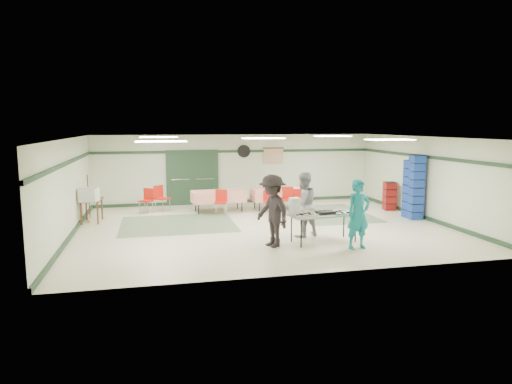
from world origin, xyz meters
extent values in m
plane|color=beige|center=(0.00, 0.00, 0.00)|extent=(11.00, 11.00, 0.00)
plane|color=silver|center=(0.00, 0.00, 2.70)|extent=(11.00, 11.00, 0.00)
plane|color=beige|center=(0.00, 4.50, 1.35)|extent=(11.00, 0.00, 11.00)
plane|color=beige|center=(0.00, -4.50, 1.35)|extent=(11.00, 0.00, 11.00)
plane|color=beige|center=(-5.50, 0.00, 1.35)|extent=(0.00, 9.00, 9.00)
plane|color=beige|center=(5.50, 0.00, 1.35)|extent=(0.00, 9.00, 9.00)
cube|color=#1F3924|center=(0.00, 4.47, 2.05)|extent=(11.00, 0.06, 0.10)
cube|color=#1F3924|center=(0.00, 4.47, 0.06)|extent=(11.00, 0.06, 0.12)
cube|color=#1F3924|center=(-5.47, 0.00, 2.05)|extent=(0.06, 9.00, 0.10)
cube|color=#1F3924|center=(-5.47, 0.00, 0.06)|extent=(0.06, 9.00, 0.12)
cube|color=#1F3924|center=(5.47, 0.00, 2.05)|extent=(0.06, 9.00, 0.10)
cube|color=#1F3924|center=(5.47, 0.00, 0.06)|extent=(0.06, 9.00, 0.12)
cube|color=#627D5C|center=(-2.50, 1.00, 0.00)|extent=(3.50, 3.00, 0.01)
cube|color=#627D5C|center=(2.80, 1.50, 0.00)|extent=(2.50, 3.50, 0.01)
cube|color=gray|center=(-2.20, 4.44, 1.05)|extent=(0.90, 0.06, 2.10)
cube|color=gray|center=(-1.25, 4.44, 1.05)|extent=(0.90, 0.06, 2.10)
cube|color=#1F3924|center=(-1.73, 4.42, 1.05)|extent=(2.00, 0.03, 2.15)
cylinder|color=black|center=(0.30, 4.44, 2.05)|extent=(0.50, 0.10, 0.50)
cube|color=#D2AF83|center=(1.50, 4.44, 1.85)|extent=(0.80, 0.02, 0.60)
cube|color=#A5A5A0|center=(1.13, -2.10, 0.74)|extent=(1.91, 0.97, 0.04)
cylinder|color=black|center=(0.38, -2.50, 0.36)|extent=(0.04, 0.04, 0.72)
cylinder|color=black|center=(1.95, -2.30, 0.36)|extent=(0.04, 0.04, 0.72)
cylinder|color=black|center=(0.31, -1.91, 0.36)|extent=(0.04, 0.04, 0.72)
cylinder|color=black|center=(1.88, -1.71, 0.36)|extent=(0.04, 0.04, 0.72)
cube|color=silver|center=(1.63, -2.16, 0.77)|extent=(0.63, 0.51, 0.02)
cube|color=silver|center=(1.00, -2.04, 0.77)|extent=(0.69, 0.56, 0.02)
cube|color=silver|center=(0.55, -2.21, 0.77)|extent=(0.64, 0.51, 0.02)
cube|color=black|center=(1.16, -2.13, 0.80)|extent=(0.53, 0.37, 0.08)
cube|color=white|center=(0.34, -2.04, 0.98)|extent=(0.27, 0.25, 0.45)
imported|color=teal|center=(1.74, -2.88, 0.87)|extent=(0.69, 0.51, 1.74)
imported|color=#95959B|center=(0.79, -1.38, 0.90)|extent=(1.05, 0.93, 1.80)
imported|color=black|center=(-0.30, -2.22, 0.92)|extent=(1.04, 1.35, 1.84)
cube|color=red|center=(1.24, 2.75, 0.74)|extent=(1.95, 0.90, 0.05)
cube|color=red|center=(1.24, 2.75, 0.55)|extent=(1.95, 0.92, 0.40)
cylinder|color=black|center=(0.44, 2.40, 0.36)|extent=(0.04, 0.04, 0.72)
cylinder|color=black|center=(2.05, 2.45, 0.36)|extent=(0.04, 0.04, 0.72)
cylinder|color=black|center=(0.42, 3.04, 0.36)|extent=(0.04, 0.04, 0.72)
cylinder|color=black|center=(2.03, 3.10, 0.36)|extent=(0.04, 0.04, 0.72)
cube|color=red|center=(-0.96, 2.75, 0.74)|extent=(1.92, 0.95, 0.05)
cube|color=red|center=(-0.96, 2.75, 0.55)|extent=(1.92, 0.97, 0.40)
cylinder|color=black|center=(-1.72, 2.38, 0.36)|extent=(0.04, 0.04, 0.72)
cylinder|color=black|center=(-0.17, 2.50, 0.36)|extent=(0.04, 0.04, 0.72)
cylinder|color=black|center=(-1.76, 3.00, 0.36)|extent=(0.04, 0.04, 0.72)
cylinder|color=black|center=(-0.21, 3.12, 0.36)|extent=(0.04, 0.04, 0.72)
cube|color=red|center=(1.39, 2.10, 0.46)|extent=(0.53, 0.53, 0.04)
cube|color=red|center=(1.45, 2.27, 0.69)|extent=(0.40, 0.18, 0.42)
cylinder|color=silver|center=(1.17, 2.00, 0.22)|extent=(0.02, 0.02, 0.44)
cylinder|color=silver|center=(1.48, 1.88, 0.22)|extent=(0.02, 0.02, 0.44)
cylinder|color=silver|center=(1.29, 2.31, 0.22)|extent=(0.02, 0.02, 0.44)
cylinder|color=silver|center=(1.60, 2.20, 0.22)|extent=(0.02, 0.02, 0.44)
cube|color=red|center=(0.73, 2.10, 0.40)|extent=(0.39, 0.39, 0.04)
cube|color=red|center=(0.74, 2.26, 0.61)|extent=(0.37, 0.07, 0.37)
cylinder|color=silver|center=(0.57, 1.96, 0.19)|extent=(0.02, 0.02, 0.39)
cylinder|color=silver|center=(0.86, 1.94, 0.19)|extent=(0.02, 0.02, 0.39)
cylinder|color=silver|center=(0.59, 2.26, 0.19)|extent=(0.02, 0.02, 0.39)
cylinder|color=silver|center=(0.88, 2.23, 0.19)|extent=(0.02, 0.02, 0.39)
cube|color=red|center=(1.87, 2.10, 0.41)|extent=(0.40, 0.40, 0.04)
cube|color=red|center=(1.86, 2.27, 0.62)|extent=(0.38, 0.06, 0.38)
cylinder|color=silver|center=(1.73, 1.94, 0.20)|extent=(0.02, 0.02, 0.39)
cylinder|color=silver|center=(2.03, 1.96, 0.20)|extent=(0.02, 0.02, 0.39)
cylinder|color=silver|center=(1.71, 2.24, 0.20)|extent=(0.02, 0.02, 0.39)
cylinder|color=silver|center=(2.01, 2.26, 0.20)|extent=(0.02, 0.02, 0.39)
cube|color=red|center=(-0.98, 2.10, 0.44)|extent=(0.50, 0.50, 0.04)
cube|color=red|center=(-0.93, 2.27, 0.66)|extent=(0.40, 0.15, 0.40)
cylinder|color=silver|center=(-1.18, 1.99, 0.21)|extent=(0.02, 0.02, 0.42)
cylinder|color=silver|center=(-0.87, 1.90, 0.21)|extent=(0.02, 0.02, 0.42)
cylinder|color=silver|center=(-1.09, 2.30, 0.21)|extent=(0.02, 0.02, 0.42)
cylinder|color=silver|center=(-0.78, 2.21, 0.21)|extent=(0.02, 0.02, 0.42)
cube|color=red|center=(-2.91, 3.15, 0.48)|extent=(0.62, 0.62, 0.04)
cube|color=red|center=(-3.04, 3.29, 0.72)|extent=(0.35, 0.33, 0.44)
cylinder|color=silver|center=(-2.91, 2.90, 0.23)|extent=(0.02, 0.02, 0.46)
cylinder|color=silver|center=(-2.66, 3.14, 0.23)|extent=(0.02, 0.02, 0.46)
cylinder|color=silver|center=(-3.16, 3.15, 0.23)|extent=(0.02, 0.02, 0.46)
cylinder|color=silver|center=(-2.90, 3.40, 0.23)|extent=(0.02, 0.02, 0.46)
cube|color=red|center=(-3.48, 2.95, 0.45)|extent=(0.56, 0.56, 0.04)
cube|color=red|center=(-3.38, 3.10, 0.67)|extent=(0.36, 0.26, 0.41)
cylinder|color=silver|center=(-3.71, 2.90, 0.21)|extent=(0.02, 0.02, 0.43)
cylinder|color=silver|center=(-3.44, 2.72, 0.21)|extent=(0.02, 0.02, 0.43)
cylinder|color=silver|center=(-3.53, 3.17, 0.21)|extent=(0.02, 0.02, 0.43)
cylinder|color=silver|center=(-3.25, 2.99, 0.21)|extent=(0.02, 0.02, 0.43)
cube|color=navy|center=(5.15, 0.04, 1.06)|extent=(0.44, 0.44, 2.12)
cube|color=maroon|center=(5.15, 1.72, 0.52)|extent=(0.45, 0.45, 1.03)
cube|color=navy|center=(5.15, 0.30, 0.96)|extent=(0.47, 0.47, 1.93)
cube|color=brown|center=(-5.15, 1.89, 0.72)|extent=(0.67, 0.98, 0.05)
cube|color=brown|center=(-5.42, 1.52, 0.35)|extent=(0.05, 0.05, 0.70)
cube|color=brown|center=(-4.93, 1.49, 0.35)|extent=(0.05, 0.05, 0.70)
cube|color=brown|center=(-5.37, 2.30, 0.35)|extent=(0.05, 0.05, 0.70)
cube|color=brown|center=(-4.88, 2.26, 0.35)|extent=(0.05, 0.05, 0.70)
cube|color=beige|center=(-5.15, 1.43, 0.95)|extent=(0.61, 0.56, 0.42)
cylinder|color=brown|center=(-5.23, 1.97, 0.78)|extent=(0.04, 0.24, 1.49)
camera|label=1|loc=(-3.21, -13.16, 3.07)|focal=32.00mm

